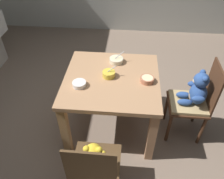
{
  "coord_description": "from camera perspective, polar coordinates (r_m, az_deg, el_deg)",
  "views": [
    {
      "loc": [
        0.16,
        -1.78,
        2.13
      ],
      "look_at": [
        0.0,
        0.05,
        0.52
      ],
      "focal_mm": 35.99,
      "sensor_mm": 36.0,
      "label": 1
    }
  ],
  "objects": [
    {
      "name": "porridge_bowl_cream_far_center",
      "position": [
        2.49,
        1.12,
        7.48
      ],
      "size": [
        0.16,
        0.15,
        0.13
      ],
      "color": "beige",
      "rests_on": "dining_table"
    },
    {
      "name": "porridge_bowl_white_near_left",
      "position": [
        2.19,
        -8.32,
        1.41
      ],
      "size": [
        0.13,
        0.13,
        0.05
      ],
      "color": "white",
      "rests_on": "dining_table"
    },
    {
      "name": "porridge_bowl_terracotta_near_right",
      "position": [
        2.25,
        8.92,
        2.54
      ],
      "size": [
        0.14,
        0.14,
        0.05
      ],
      "color": "#B26C4F",
      "rests_on": "dining_table"
    },
    {
      "name": "porridge_bowl_yellow_center",
      "position": [
        2.28,
        -0.82,
        3.98
      ],
      "size": [
        0.14,
        0.13,
        0.13
      ],
      "color": "gold",
      "rests_on": "dining_table"
    },
    {
      "name": "teddy_chair_near_front",
      "position": [
        1.86,
        -4.45,
        -18.5
      ],
      "size": [
        0.4,
        0.41,
        0.9
      ],
      "rotation": [
        0.0,
        0.0,
        1.57
      ],
      "color": "#4F3720",
      "rests_on": "ground_plane"
    },
    {
      "name": "teddy_chair_near_right",
      "position": [
        2.47,
        20.28,
        -1.58
      ],
      "size": [
        0.41,
        0.39,
        0.93
      ],
      "rotation": [
        0.0,
        0.0,
        3.13
      ],
      "color": "#482B1A",
      "rests_on": "ground_plane"
    },
    {
      "name": "ground_plane",
      "position": [
        2.8,
        -0.09,
        -8.98
      ],
      "size": [
        5.2,
        5.2,
        0.04
      ],
      "color": "#7E6A5A"
    },
    {
      "name": "dining_table",
      "position": [
        2.36,
        -0.11,
        0.55
      ],
      "size": [
        0.97,
        0.94,
        0.72
      ],
      "color": "tan",
      "rests_on": "ground_plane"
    }
  ]
}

